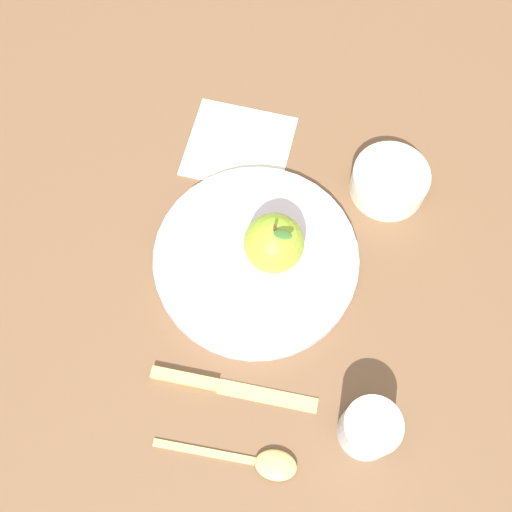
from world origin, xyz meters
name	(u,v)px	position (x,y,z in m)	size (l,w,h in m)	color
ground_plane	(244,284)	(0.00, 0.00, 0.00)	(2.40, 2.40, 0.00)	brown
dinner_plate	(256,259)	(-0.01, 0.03, 0.01)	(0.26, 0.26, 0.02)	silver
apple	(276,245)	(0.00, 0.05, 0.06)	(0.07, 0.07, 0.09)	#8CB22D
side_bowl	(390,180)	(0.02, 0.23, 0.02)	(0.10, 0.10, 0.04)	silver
cup	(370,428)	(0.23, -0.02, 0.04)	(0.06, 0.06, 0.06)	silver
knife	(218,386)	(0.08, -0.11, 0.00)	(0.17, 0.13, 0.01)	#D8B766
spoon	(260,462)	(0.17, -0.13, 0.01)	(0.14, 0.12, 0.01)	#D8B766
linen_napkin	(239,146)	(-0.16, 0.13, 0.00)	(0.13, 0.14, 0.00)	silver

